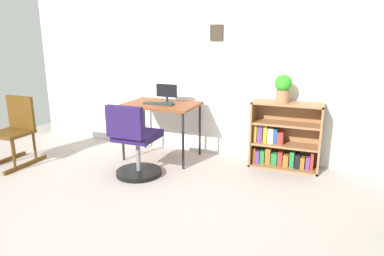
{
  "coord_description": "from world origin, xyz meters",
  "views": [
    {
      "loc": [
        1.59,
        -2.21,
        1.57
      ],
      "look_at": [
        0.25,
        1.15,
        0.6
      ],
      "focal_mm": 33.06,
      "sensor_mm": 36.0,
      "label": 1
    }
  ],
  "objects_px": {
    "keyboard": "(159,104)",
    "rocking_chair": "(16,130)",
    "desk": "(162,108)",
    "bookshelf_low": "(283,138)",
    "potted_plant_on_shelf": "(283,87)",
    "monitor": "(167,93)",
    "office_chair": "(135,146)"
  },
  "relations": [
    {
      "from": "potted_plant_on_shelf",
      "to": "rocking_chair",
      "type": "bearing_deg",
      "value": -161.09
    },
    {
      "from": "keyboard",
      "to": "potted_plant_on_shelf",
      "type": "height_order",
      "value": "potted_plant_on_shelf"
    },
    {
      "from": "desk",
      "to": "keyboard",
      "type": "xyz_separation_m",
      "value": [
        0.0,
        -0.07,
        0.07
      ]
    },
    {
      "from": "monitor",
      "to": "rocking_chair",
      "type": "xyz_separation_m",
      "value": [
        -1.62,
        -0.91,
        -0.42
      ]
    },
    {
      "from": "keyboard",
      "to": "office_chair",
      "type": "relative_size",
      "value": 0.45
    },
    {
      "from": "rocking_chair",
      "to": "bookshelf_low",
      "type": "distance_m",
      "value": 3.26
    },
    {
      "from": "rocking_chair",
      "to": "monitor",
      "type": "bearing_deg",
      "value": 29.27
    },
    {
      "from": "keyboard",
      "to": "rocking_chair",
      "type": "xyz_separation_m",
      "value": [
        -1.58,
        -0.77,
        -0.3
      ]
    },
    {
      "from": "keyboard",
      "to": "potted_plant_on_shelf",
      "type": "xyz_separation_m",
      "value": [
        1.45,
        0.27,
        0.25
      ]
    },
    {
      "from": "desk",
      "to": "office_chair",
      "type": "height_order",
      "value": "office_chair"
    },
    {
      "from": "desk",
      "to": "keyboard",
      "type": "distance_m",
      "value": 0.1
    },
    {
      "from": "rocking_chair",
      "to": "bookshelf_low",
      "type": "height_order",
      "value": "rocking_chair"
    },
    {
      "from": "desk",
      "to": "potted_plant_on_shelf",
      "type": "distance_m",
      "value": 1.5
    },
    {
      "from": "keyboard",
      "to": "bookshelf_low",
      "type": "relative_size",
      "value": 0.47
    },
    {
      "from": "monitor",
      "to": "keyboard",
      "type": "distance_m",
      "value": 0.19
    },
    {
      "from": "office_chair",
      "to": "potted_plant_on_shelf",
      "type": "distance_m",
      "value": 1.8
    },
    {
      "from": "monitor",
      "to": "bookshelf_low",
      "type": "xyz_separation_m",
      "value": [
        1.45,
        0.18,
        -0.49
      ]
    },
    {
      "from": "keyboard",
      "to": "rocking_chair",
      "type": "height_order",
      "value": "rocking_chair"
    },
    {
      "from": "keyboard",
      "to": "office_chair",
      "type": "distance_m",
      "value": 0.72
    },
    {
      "from": "monitor",
      "to": "rocking_chair",
      "type": "height_order",
      "value": "monitor"
    },
    {
      "from": "desk",
      "to": "bookshelf_low",
      "type": "xyz_separation_m",
      "value": [
        1.49,
        0.25,
        -0.3
      ]
    },
    {
      "from": "keyboard",
      "to": "potted_plant_on_shelf",
      "type": "distance_m",
      "value": 1.5
    },
    {
      "from": "desk",
      "to": "bookshelf_low",
      "type": "height_order",
      "value": "bookshelf_low"
    },
    {
      "from": "office_chair",
      "to": "rocking_chair",
      "type": "height_order",
      "value": "office_chair"
    },
    {
      "from": "keyboard",
      "to": "office_chair",
      "type": "height_order",
      "value": "office_chair"
    },
    {
      "from": "rocking_chair",
      "to": "office_chair",
      "type": "bearing_deg",
      "value": 5.45
    },
    {
      "from": "office_chair",
      "to": "monitor",
      "type": "bearing_deg",
      "value": 87.43
    },
    {
      "from": "desk",
      "to": "monitor",
      "type": "xyz_separation_m",
      "value": [
        0.04,
        0.07,
        0.18
      ]
    },
    {
      "from": "rocking_chair",
      "to": "potted_plant_on_shelf",
      "type": "relative_size",
      "value": 2.57
    },
    {
      "from": "desk",
      "to": "monitor",
      "type": "distance_m",
      "value": 0.2
    },
    {
      "from": "office_chair",
      "to": "desk",
      "type": "bearing_deg",
      "value": 90.83
    },
    {
      "from": "monitor",
      "to": "potted_plant_on_shelf",
      "type": "xyz_separation_m",
      "value": [
        1.41,
        0.13,
        0.13
      ]
    }
  ]
}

